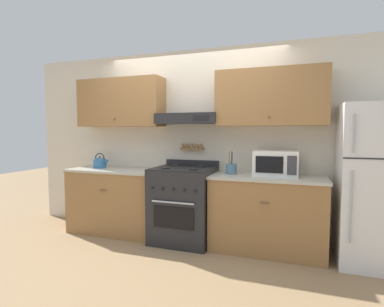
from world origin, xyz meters
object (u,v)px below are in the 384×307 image
Objects in this scene: refrigerator at (375,185)px; tea_kettle at (100,162)px; microwave at (276,163)px; stove_range at (184,204)px; utensil_crock at (231,168)px.

tea_kettle is (-3.51, 0.06, 0.12)m from refrigerator.
tea_kettle is 0.46× the size of microwave.
stove_range is at bearing -179.66° from refrigerator.
microwave is at bearing 1.91° from utensil_crock.
tea_kettle is 2.48m from microwave.
stove_range is 1.28m from microwave.
refrigerator is (2.17, 0.01, 0.38)m from stove_range.
utensil_crock is (-0.53, -0.02, -0.08)m from microwave.
microwave is at bearing 4.39° from stove_range.
refrigerator is 7.22× the size of tea_kettle.
refrigerator is 6.11× the size of utensil_crock.
microwave is 1.82× the size of utensil_crock.
utensil_crock is (1.95, 0.00, -0.01)m from tea_kettle.
microwave reaches higher than stove_range.
refrigerator is 1.05m from microwave.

